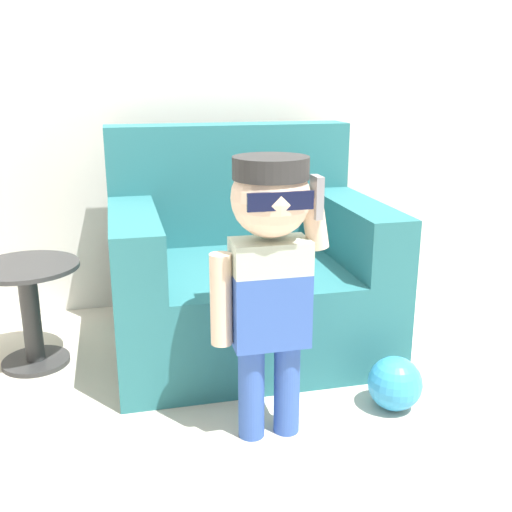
# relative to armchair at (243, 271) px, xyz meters

# --- Properties ---
(ground_plane) EXTENTS (10.00, 10.00, 0.00)m
(ground_plane) POSITION_rel_armchair_xyz_m (0.06, -0.18, -0.33)
(ground_plane) COLOR beige
(wall_back) EXTENTS (10.00, 0.05, 2.60)m
(wall_back) POSITION_rel_armchair_xyz_m (0.06, 0.58, 0.97)
(wall_back) COLOR silver
(wall_back) RESTS_ON ground_plane
(armchair) EXTENTS (1.13, 0.93, 0.95)m
(armchair) POSITION_rel_armchair_xyz_m (0.00, 0.00, 0.00)
(armchair) COLOR #286B70
(armchair) RESTS_ON ground_plane
(person_child) EXTENTS (0.38, 0.29, 0.93)m
(person_child) POSITION_rel_armchair_xyz_m (-0.08, -0.76, 0.29)
(person_child) COLOR #3356AD
(person_child) RESTS_ON ground_plane
(side_table) EXTENTS (0.42, 0.42, 0.44)m
(side_table) POSITION_rel_armchair_xyz_m (-0.90, -0.04, -0.07)
(side_table) COLOR #333333
(side_table) RESTS_ON ground_plane
(toy_ball) EXTENTS (0.20, 0.20, 0.20)m
(toy_ball) POSITION_rel_armchair_xyz_m (0.41, -0.71, -0.23)
(toy_ball) COLOR #3399D1
(toy_ball) RESTS_ON ground_plane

